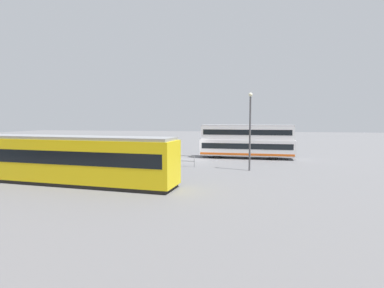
{
  "coord_description": "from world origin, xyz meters",
  "views": [
    {
      "loc": [
        -6.1,
        32.73,
        4.53
      ],
      "look_at": [
        -0.58,
        3.74,
        2.11
      ],
      "focal_mm": 28.12,
      "sensor_mm": 36.0,
      "label": 1
    }
  ],
  "objects_px": {
    "tram_yellow": "(68,159)",
    "pedestrian_crossing": "(173,162)",
    "pedestrian_near_railing": "(149,155)",
    "street_lamp": "(250,125)",
    "info_sign": "(99,147)",
    "double_decker_bus": "(247,141)"
  },
  "relations": [
    {
      "from": "double_decker_bus",
      "to": "pedestrian_crossing",
      "type": "relative_size",
      "value": 6.78
    },
    {
      "from": "tram_yellow",
      "to": "pedestrian_crossing",
      "type": "bearing_deg",
      "value": -136.46
    },
    {
      "from": "info_sign",
      "to": "street_lamp",
      "type": "relative_size",
      "value": 0.35
    },
    {
      "from": "street_lamp",
      "to": "tram_yellow",
      "type": "bearing_deg",
      "value": 32.09
    },
    {
      "from": "tram_yellow",
      "to": "street_lamp",
      "type": "distance_m",
      "value": 15.04
    },
    {
      "from": "double_decker_bus",
      "to": "info_sign",
      "type": "relative_size",
      "value": 4.44
    },
    {
      "from": "tram_yellow",
      "to": "info_sign",
      "type": "height_order",
      "value": "tram_yellow"
    },
    {
      "from": "pedestrian_near_railing",
      "to": "info_sign",
      "type": "relative_size",
      "value": 0.67
    },
    {
      "from": "double_decker_bus",
      "to": "pedestrian_crossing",
      "type": "xyz_separation_m",
      "value": [
        6.12,
        10.58,
        -1.09
      ]
    },
    {
      "from": "tram_yellow",
      "to": "pedestrian_near_railing",
      "type": "height_order",
      "value": "tram_yellow"
    },
    {
      "from": "tram_yellow",
      "to": "pedestrian_crossing",
      "type": "xyz_separation_m",
      "value": [
        -6.13,
        -5.83,
        -0.84
      ]
    },
    {
      "from": "tram_yellow",
      "to": "pedestrian_near_railing",
      "type": "relative_size",
      "value": 9.81
    },
    {
      "from": "double_decker_bus",
      "to": "tram_yellow",
      "type": "relative_size",
      "value": 0.67
    },
    {
      "from": "pedestrian_near_railing",
      "to": "street_lamp",
      "type": "relative_size",
      "value": 0.24
    },
    {
      "from": "double_decker_bus",
      "to": "pedestrian_near_railing",
      "type": "distance_m",
      "value": 11.72
    },
    {
      "from": "street_lamp",
      "to": "pedestrian_crossing",
      "type": "bearing_deg",
      "value": 17.76
    },
    {
      "from": "double_decker_bus",
      "to": "pedestrian_crossing",
      "type": "bearing_deg",
      "value": 59.96
    },
    {
      "from": "tram_yellow",
      "to": "pedestrian_crossing",
      "type": "distance_m",
      "value": 8.5
    },
    {
      "from": "tram_yellow",
      "to": "street_lamp",
      "type": "xyz_separation_m",
      "value": [
        -12.6,
        -7.9,
        2.26
      ]
    },
    {
      "from": "tram_yellow",
      "to": "pedestrian_near_railing",
      "type": "xyz_separation_m",
      "value": [
        -2.52,
        -9.98,
        -0.81
      ]
    },
    {
      "from": "info_sign",
      "to": "street_lamp",
      "type": "xyz_separation_m",
      "value": [
        -15.29,
        1.55,
        2.31
      ]
    },
    {
      "from": "tram_yellow",
      "to": "street_lamp",
      "type": "relative_size",
      "value": 2.35
    }
  ]
}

